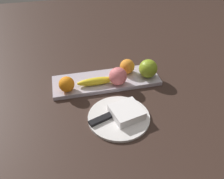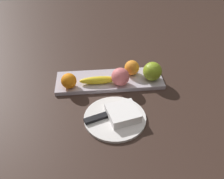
{
  "view_description": "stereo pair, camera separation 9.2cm",
  "coord_description": "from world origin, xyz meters",
  "px_view_note": "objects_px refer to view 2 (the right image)",
  "views": [
    {
      "loc": [
        -0.19,
        -0.78,
        0.62
      ],
      "look_at": [
        -0.04,
        -0.09,
        0.05
      ],
      "focal_mm": 37.71,
      "sensor_mm": 36.0,
      "label": 1
    },
    {
      "loc": [
        -0.1,
        -0.8,
        0.62
      ],
      "look_at": [
        -0.04,
        -0.09,
        0.05
      ],
      "focal_mm": 37.71,
      "sensor_mm": 36.0,
      "label": 2
    }
  ],
  "objects_px": {
    "fruit_tray": "(110,80)",
    "banana": "(99,80)",
    "orange_near_banana": "(132,68)",
    "orange_near_apple": "(69,81)",
    "peach": "(120,77)",
    "knife": "(100,117)",
    "apple": "(152,71)",
    "folded_napkin": "(123,113)",
    "dinner_plate": "(115,118)"
  },
  "relations": [
    {
      "from": "banana",
      "to": "folded_napkin",
      "type": "bearing_deg",
      "value": 110.59
    },
    {
      "from": "orange_near_apple",
      "to": "peach",
      "type": "bearing_deg",
      "value": 0.1
    },
    {
      "from": "apple",
      "to": "dinner_plate",
      "type": "bearing_deg",
      "value": -131.31
    },
    {
      "from": "fruit_tray",
      "to": "dinner_plate",
      "type": "relative_size",
      "value": 2.03
    },
    {
      "from": "fruit_tray",
      "to": "orange_near_apple",
      "type": "height_order",
      "value": "orange_near_apple"
    },
    {
      "from": "orange_near_banana",
      "to": "knife",
      "type": "height_order",
      "value": "orange_near_banana"
    },
    {
      "from": "orange_near_banana",
      "to": "peach",
      "type": "xyz_separation_m",
      "value": [
        -0.06,
        -0.07,
        0.01
      ]
    },
    {
      "from": "peach",
      "to": "knife",
      "type": "bearing_deg",
      "value": -117.26
    },
    {
      "from": "orange_near_apple",
      "to": "peach",
      "type": "height_order",
      "value": "peach"
    },
    {
      "from": "orange_near_apple",
      "to": "dinner_plate",
      "type": "xyz_separation_m",
      "value": [
        0.17,
        -0.18,
        -0.04
      ]
    },
    {
      "from": "dinner_plate",
      "to": "orange_near_banana",
      "type": "bearing_deg",
      "value": 68.24
    },
    {
      "from": "fruit_tray",
      "to": "apple",
      "type": "relative_size",
      "value": 5.73
    },
    {
      "from": "orange_near_apple",
      "to": "knife",
      "type": "distance_m",
      "value": 0.22
    },
    {
      "from": "folded_napkin",
      "to": "knife",
      "type": "bearing_deg",
      "value": -179.64
    },
    {
      "from": "banana",
      "to": "orange_near_banana",
      "type": "bearing_deg",
      "value": -160.51
    },
    {
      "from": "apple",
      "to": "folded_napkin",
      "type": "bearing_deg",
      "value": -126.55
    },
    {
      "from": "apple",
      "to": "folded_napkin",
      "type": "distance_m",
      "value": 0.26
    },
    {
      "from": "apple",
      "to": "orange_near_apple",
      "type": "height_order",
      "value": "apple"
    },
    {
      "from": "fruit_tray",
      "to": "orange_near_banana",
      "type": "relative_size",
      "value": 7.07
    },
    {
      "from": "banana",
      "to": "dinner_plate",
      "type": "bearing_deg",
      "value": 103.16
    },
    {
      "from": "fruit_tray",
      "to": "banana",
      "type": "xyz_separation_m",
      "value": [
        -0.05,
        -0.03,
        0.02
      ]
    },
    {
      "from": "fruit_tray",
      "to": "orange_near_banana",
      "type": "xyz_separation_m",
      "value": [
        0.1,
        0.03,
        0.04
      ]
    },
    {
      "from": "dinner_plate",
      "to": "knife",
      "type": "distance_m",
      "value": 0.05
    },
    {
      "from": "peach",
      "to": "folded_napkin",
      "type": "bearing_deg",
      "value": -94.15
    },
    {
      "from": "orange_near_banana",
      "to": "dinner_plate",
      "type": "height_order",
      "value": "orange_near_banana"
    },
    {
      "from": "orange_near_banana",
      "to": "folded_napkin",
      "type": "height_order",
      "value": "orange_near_banana"
    },
    {
      "from": "apple",
      "to": "orange_near_apple",
      "type": "xyz_separation_m",
      "value": [
        -0.35,
        -0.02,
        -0.01
      ]
    },
    {
      "from": "folded_napkin",
      "to": "knife",
      "type": "distance_m",
      "value": 0.08
    },
    {
      "from": "knife",
      "to": "apple",
      "type": "bearing_deg",
      "value": 21.76
    },
    {
      "from": "banana",
      "to": "orange_near_banana",
      "type": "xyz_separation_m",
      "value": [
        0.15,
        0.06,
        0.02
      ]
    },
    {
      "from": "fruit_tray",
      "to": "peach",
      "type": "height_order",
      "value": "peach"
    },
    {
      "from": "orange_near_banana",
      "to": "folded_napkin",
      "type": "bearing_deg",
      "value": -106.04
    },
    {
      "from": "fruit_tray",
      "to": "knife",
      "type": "distance_m",
      "value": 0.23
    },
    {
      "from": "fruit_tray",
      "to": "knife",
      "type": "height_order",
      "value": "knife"
    },
    {
      "from": "apple",
      "to": "folded_napkin",
      "type": "xyz_separation_m",
      "value": [
        -0.15,
        -0.21,
        -0.03
      ]
    },
    {
      "from": "orange_near_apple",
      "to": "dinner_plate",
      "type": "relative_size",
      "value": 0.28
    },
    {
      "from": "folded_napkin",
      "to": "dinner_plate",
      "type": "bearing_deg",
      "value": 180.0
    },
    {
      "from": "orange_near_apple",
      "to": "peach",
      "type": "relative_size",
      "value": 0.84
    },
    {
      "from": "dinner_plate",
      "to": "knife",
      "type": "bearing_deg",
      "value": -179.44
    },
    {
      "from": "knife",
      "to": "banana",
      "type": "bearing_deg",
      "value": 69.12
    },
    {
      "from": "folded_napkin",
      "to": "orange_near_apple",
      "type": "bearing_deg",
      "value": 137.34
    },
    {
      "from": "banana",
      "to": "orange_near_apple",
      "type": "height_order",
      "value": "orange_near_apple"
    },
    {
      "from": "fruit_tray",
      "to": "orange_near_banana",
      "type": "bearing_deg",
      "value": 15.76
    },
    {
      "from": "peach",
      "to": "orange_near_apple",
      "type": "bearing_deg",
      "value": -179.9
    },
    {
      "from": "banana",
      "to": "orange_near_banana",
      "type": "relative_size",
      "value": 2.46
    },
    {
      "from": "apple",
      "to": "orange_near_banana",
      "type": "distance_m",
      "value": 0.09
    },
    {
      "from": "fruit_tray",
      "to": "orange_near_banana",
      "type": "distance_m",
      "value": 0.11
    },
    {
      "from": "orange_near_banana",
      "to": "peach",
      "type": "relative_size",
      "value": 0.86
    },
    {
      "from": "banana",
      "to": "peach",
      "type": "bearing_deg",
      "value": 169.97
    },
    {
      "from": "peach",
      "to": "knife",
      "type": "xyz_separation_m",
      "value": [
        -0.1,
        -0.18,
        -0.04
      ]
    }
  ]
}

